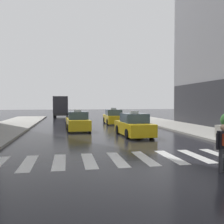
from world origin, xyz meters
TOP-DOWN VIEW (x-y plane):
  - ground_plane at (0.00, 0.00)m, footprint 160.00×160.00m
  - crosswalk_markings at (0.00, 3.00)m, footprint 11.30×2.80m
  - taxi_lead at (2.06, 9.98)m, footprint 2.04×4.59m
  - taxi_second at (-1.77, 14.29)m, footprint 2.08×4.61m
  - taxi_third at (2.50, 20.14)m, footprint 1.99×4.57m
  - box_truck at (-3.61, 33.42)m, footprint 2.29×7.54m
  - pedestrian_with_backpack at (2.58, 0.42)m, footprint 0.55×0.43m

SIDE VIEW (x-z plane):
  - ground_plane at x=0.00m, z-range 0.00..0.00m
  - crosswalk_markings at x=0.00m, z-range 0.00..0.01m
  - taxi_lead at x=2.06m, z-range -0.18..1.63m
  - taxi_second at x=-1.77m, z-range -0.18..1.63m
  - taxi_third at x=2.50m, z-range -0.18..1.63m
  - pedestrian_with_backpack at x=2.58m, z-range 0.15..1.80m
  - box_truck at x=-3.61m, z-range 0.18..3.53m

